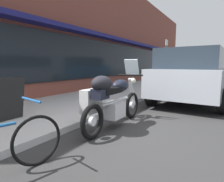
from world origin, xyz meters
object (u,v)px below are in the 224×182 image
Objects in this scene: touring_motorcycle at (111,99)px; parked_car_down_block at (206,70)px; parking_sign_pole at (166,58)px; sandwich_board_sign at (8,99)px; parked_minivan at (195,75)px.

touring_motorcycle is 9.63m from parked_car_down_block.
touring_motorcycle is 8.40m from parking_sign_pole.
sandwich_board_sign is 9.25m from parking_sign_pole.
sandwich_board_sign is (-4.85, 2.94, -0.36)m from parked_minivan.
parked_minivan is 1.79× the size of parking_sign_pole.
parking_sign_pole is at bearing 8.20° from touring_motorcycle.
touring_motorcycle is 4.08m from parked_minivan.
parked_minivan is 5.37× the size of sandwich_board_sign.
touring_motorcycle is 2.14m from sandwich_board_sign.
parked_minivan is (3.94, -1.01, 0.33)m from touring_motorcycle.
parking_sign_pole is (8.25, 1.19, 1.06)m from touring_motorcycle.
touring_motorcycle is 2.52× the size of sandwich_board_sign.
parked_minivan reaches higher than sandwich_board_sign.
parked_car_down_block is at bearing -56.46° from parking_sign_pole.
parking_sign_pole is (4.31, 2.20, 0.74)m from parked_minivan.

